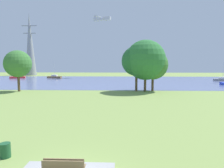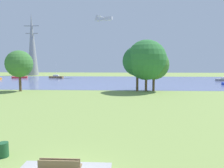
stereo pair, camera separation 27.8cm
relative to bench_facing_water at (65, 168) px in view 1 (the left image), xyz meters
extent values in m
plane|color=#7F994C|center=(0.00, 21.73, -0.47)|extent=(160.00, 160.00, 0.00)
cube|color=olive|center=(0.00, 0.05, 0.06)|extent=(1.80, 0.48, 0.05)
cube|color=olive|center=(0.00, -0.16, 0.30)|extent=(1.80, 0.05, 0.44)
cube|color=olive|center=(0.00, -0.37, 0.30)|extent=(1.80, 0.05, 0.44)
cylinder|color=#1E512D|center=(-3.79, 1.90, -0.07)|extent=(0.56, 0.56, 0.80)
cube|color=slate|center=(0.00, 49.73, -0.46)|extent=(140.00, 40.00, 0.02)
cube|color=red|center=(-31.82, 59.28, -0.15)|extent=(5.03, 2.88, 0.60)
cube|color=white|center=(-31.82, 59.28, 0.40)|extent=(2.05, 1.59, 0.50)
cylinder|color=silver|center=(-31.82, 59.28, 3.78)|extent=(0.10, 0.10, 7.26)
cube|color=gray|center=(31.73, 51.41, -0.15)|extent=(5.01, 2.55, 0.60)
cube|color=white|center=(31.73, 51.41, 0.40)|extent=(2.00, 1.48, 0.50)
cylinder|color=silver|center=(31.73, 51.41, 2.77)|extent=(0.10, 0.10, 5.24)
cube|color=brown|center=(-19.86, 60.88, -0.15)|extent=(4.98, 2.29, 0.60)
cube|color=white|center=(-19.86, 60.88, 0.40)|extent=(1.96, 1.39, 0.50)
cylinder|color=silver|center=(-19.86, 60.88, 2.63)|extent=(0.10, 0.10, 4.95)
cylinder|color=brown|center=(-15.79, 27.80, 1.18)|extent=(0.44, 0.44, 3.29)
sphere|color=#3A7434|center=(-15.79, 27.80, 4.50)|extent=(4.80, 4.80, 4.80)
cylinder|color=brown|center=(5.42, 29.07, 1.32)|extent=(0.44, 0.44, 3.58)
sphere|color=#266332|center=(5.42, 29.07, 5.01)|extent=(5.42, 5.42, 5.42)
cylinder|color=brown|center=(6.98, 28.85, 1.10)|extent=(0.44, 0.44, 3.14)
sphere|color=#2E7235|center=(6.98, 28.85, 5.19)|extent=(7.19, 7.19, 7.19)
cylinder|color=brown|center=(8.41, 29.34, 0.99)|extent=(0.44, 0.44, 2.91)
sphere|color=#39712F|center=(8.41, 29.34, 4.34)|extent=(5.42, 5.42, 5.42)
cone|color=gray|center=(-34.47, 76.12, 12.13)|extent=(4.40, 4.40, 25.20)
cube|color=gray|center=(-34.47, 76.12, 19.69)|extent=(6.40, 0.30, 0.30)
cube|color=gray|center=(-34.47, 76.12, 16.69)|extent=(5.20, 0.30, 0.30)
cube|color=silver|center=(-3.96, 66.19, 20.12)|extent=(6.38, 3.25, 1.10)
cube|color=silver|center=(-3.96, 66.19, 20.32)|extent=(3.95, 8.26, 0.16)
cube|color=silver|center=(-6.51, 67.13, 20.92)|extent=(0.89, 0.43, 1.50)
camera|label=1|loc=(2.44, -8.72, 4.66)|focal=33.32mm
camera|label=2|loc=(2.72, -8.71, 4.66)|focal=33.32mm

